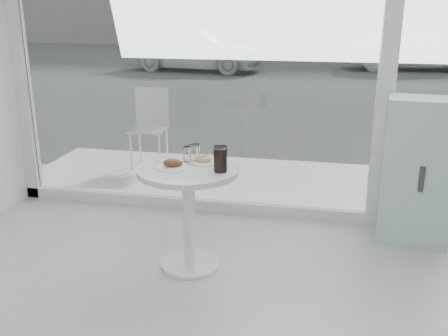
% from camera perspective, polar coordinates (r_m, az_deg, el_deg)
% --- Properties ---
extents(storefront, '(5.00, 0.14, 3.00)m').
position_cam_1_polar(storefront, '(4.33, 7.33, 16.00)').
color(storefront, silver).
rests_on(storefront, ground).
extents(main_table, '(0.72, 0.72, 0.77)m').
position_cam_1_polar(main_table, '(3.58, -4.07, -3.30)').
color(main_table, white).
rests_on(main_table, ground).
extents(patio_deck, '(5.60, 1.60, 0.05)m').
position_cam_1_polar(patio_deck, '(5.44, 6.55, -1.76)').
color(patio_deck, silver).
rests_on(patio_deck, ground).
extents(street, '(40.00, 24.00, 0.00)m').
position_cam_1_polar(street, '(17.41, 10.41, 11.50)').
color(street, '#3C3C3C').
rests_on(street, ground).
extents(mint_cabinet, '(0.58, 0.42, 1.18)m').
position_cam_1_polar(mint_cabinet, '(4.28, 21.25, -0.37)').
color(mint_cabinet, '#95BEAC').
rests_on(mint_cabinet, ground).
extents(patio_chair, '(0.42, 0.42, 0.91)m').
position_cam_1_polar(patio_chair, '(5.88, -8.43, 5.16)').
color(patio_chair, white).
rests_on(patio_chair, patio_deck).
extents(car_white, '(4.35, 2.26, 1.41)m').
position_cam_1_polar(car_white, '(15.50, -3.37, 13.63)').
color(car_white, silver).
rests_on(car_white, street).
extents(car_silver, '(4.21, 1.68, 1.36)m').
position_cam_1_polar(car_silver, '(16.67, 20.88, 12.74)').
color(car_silver, '#A1A3A9').
rests_on(car_silver, street).
extents(plate_fritter, '(0.21, 0.21, 0.07)m').
position_cam_1_polar(plate_fritter, '(3.50, -5.85, 0.38)').
color(plate_fritter, white).
rests_on(plate_fritter, main_table).
extents(plate_donut, '(0.20, 0.20, 0.05)m').
position_cam_1_polar(plate_donut, '(3.61, -2.33, 0.90)').
color(plate_donut, white).
rests_on(plate_donut, main_table).
extents(water_tumbler_a, '(0.07, 0.07, 0.11)m').
position_cam_1_polar(water_tumbler_a, '(3.64, -4.14, 1.51)').
color(water_tumbler_a, white).
rests_on(water_tumbler_a, main_table).
extents(water_tumbler_b, '(0.08, 0.08, 0.13)m').
position_cam_1_polar(water_tumbler_b, '(3.63, -3.33, 1.60)').
color(water_tumbler_b, white).
rests_on(water_tumbler_b, main_table).
extents(cola_glass, '(0.09, 0.09, 0.18)m').
position_cam_1_polar(cola_glass, '(3.39, -0.41, 0.97)').
color(cola_glass, white).
rests_on(cola_glass, main_table).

